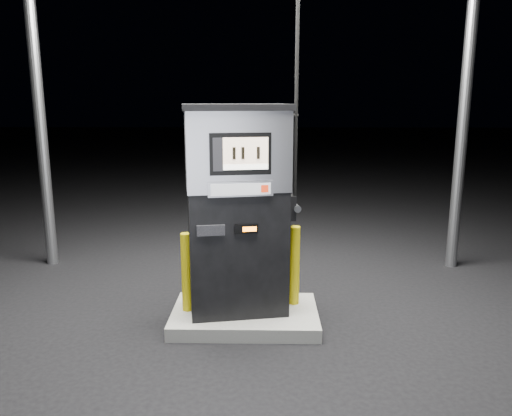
{
  "coord_description": "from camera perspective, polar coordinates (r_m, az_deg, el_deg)",
  "views": [
    {
      "loc": [
        0.22,
        -5.15,
        2.43
      ],
      "look_at": [
        0.12,
        0.0,
        1.3
      ],
      "focal_mm": 35.0,
      "sensor_mm": 36.0,
      "label": 1
    }
  ],
  "objects": [
    {
      "name": "fuel_dispenser",
      "position": [
        5.3,
        -2.12,
        -0.04
      ],
      "size": [
        1.28,
        0.84,
        4.63
      ],
      "rotation": [
        0.0,
        0.0,
        0.18
      ],
      "color": "black",
      "rests_on": "pump_island"
    },
    {
      "name": "pump_island",
      "position": [
        5.67,
        -1.27,
        -12.23
      ],
      "size": [
        1.6,
        1.0,
        0.15
      ],
      "primitive_type": "cube",
      "color": "slate",
      "rests_on": "ground"
    },
    {
      "name": "bollard_right",
      "position": [
        5.66,
        4.4,
        -6.56
      ],
      "size": [
        0.13,
        0.13,
        0.9
      ],
      "primitive_type": "cylinder",
      "rotation": [
        0.0,
        0.0,
        -0.09
      ],
      "color": "#CEBA0B",
      "rests_on": "pump_island"
    },
    {
      "name": "bollard_left",
      "position": [
        5.53,
        -7.92,
        -7.28
      ],
      "size": [
        0.14,
        0.14,
        0.87
      ],
      "primitive_type": "cylinder",
      "rotation": [
        0.0,
        0.0,
        -0.19
      ],
      "color": "#CEBA0B",
      "rests_on": "pump_island"
    },
    {
      "name": "ground",
      "position": [
        5.7,
        -1.26,
        -12.92
      ],
      "size": [
        80.0,
        80.0,
        0.0
      ],
      "primitive_type": "plane",
      "color": "black",
      "rests_on": "ground"
    }
  ]
}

